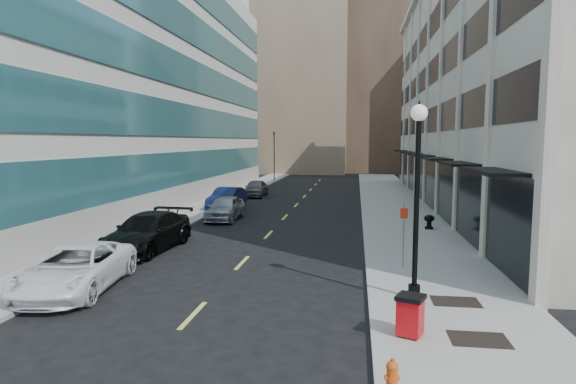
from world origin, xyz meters
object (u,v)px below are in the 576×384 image
(trash_bin, at_px, (410,314))
(urn_planter, at_px, (429,220))
(car_black_pickup, at_px, (147,232))
(car_silver_sedan, at_px, (225,208))
(sign_post, at_px, (404,227))
(car_blue_sedan, at_px, (227,198))
(car_grey_sedan, at_px, (256,188))
(car_white_van, at_px, (76,268))
(traffic_signal, at_px, (274,135))
(fire_hydrant, at_px, (392,378))
(lamppost, at_px, (417,184))

(trash_bin, bearing_deg, urn_planter, 102.61)
(car_black_pickup, bearing_deg, car_silver_sedan, 86.24)
(sign_post, bearing_deg, car_blue_sedan, 109.03)
(car_grey_sedan, distance_m, sign_post, 25.98)
(car_silver_sedan, relative_size, car_grey_sedan, 1.02)
(car_white_van, height_order, car_silver_sedan, car_silver_sedan)
(car_black_pickup, distance_m, trash_bin, 13.79)
(traffic_signal, bearing_deg, car_white_van, -88.86)
(car_blue_sedan, xyz_separation_m, urn_planter, (13.40, -7.18, -0.15))
(car_blue_sedan, relative_size, fire_hydrant, 6.19)
(car_white_van, xyz_separation_m, fire_hydrant, (9.91, -5.66, -0.24))
(car_white_van, distance_m, urn_planter, 18.17)
(car_blue_sedan, height_order, urn_planter, car_blue_sedan)
(car_white_van, relative_size, trash_bin, 5.25)
(car_silver_sedan, height_order, urn_planter, car_silver_sedan)
(car_silver_sedan, xyz_separation_m, fire_hydrant, (8.87, -20.34, -0.25))
(traffic_signal, bearing_deg, car_black_pickup, -88.95)
(car_blue_sedan, height_order, lamppost, lamppost)
(car_black_pickup, xyz_separation_m, car_silver_sedan, (1.23, 8.70, -0.07))
(traffic_signal, distance_m, trash_bin, 48.63)
(traffic_signal, relative_size, lamppost, 1.16)
(car_grey_sedan, xyz_separation_m, lamppost, (10.72, -27.25, 2.94))
(car_black_pickup, relative_size, urn_planter, 7.43)
(car_white_van, relative_size, fire_hydrant, 7.15)
(trash_bin, height_order, urn_planter, trash_bin)
(car_white_van, xyz_separation_m, car_grey_sedan, (0.29, 27.59, -0.00))
(car_white_van, height_order, urn_planter, car_white_van)
(car_grey_sedan, height_order, fire_hydrant, car_grey_sedan)
(car_black_pickup, distance_m, car_blue_sedan, 13.67)
(lamppost, bearing_deg, trash_bin, -98.48)
(trash_bin, relative_size, urn_planter, 1.33)
(trash_bin, bearing_deg, traffic_signal, 126.23)
(traffic_signal, distance_m, car_blue_sedan, 25.19)
(car_white_van, bearing_deg, car_silver_sedan, 78.96)
(car_white_van, bearing_deg, car_black_pickup, 84.81)
(fire_hydrant, bearing_deg, car_silver_sedan, 104.08)
(car_silver_sedan, bearing_deg, car_grey_sedan, 93.34)
(fire_hydrant, distance_m, trash_bin, 3.08)
(urn_planter, bearing_deg, car_grey_sedan, 130.51)
(car_silver_sedan, height_order, sign_post, sign_post)
(car_blue_sedan, relative_size, trash_bin, 4.55)
(car_blue_sedan, bearing_deg, fire_hydrant, -63.06)
(lamppost, bearing_deg, car_blue_sedan, 120.12)
(car_black_pickup, bearing_deg, trash_bin, -34.47)
(car_grey_sedan, bearing_deg, car_silver_sedan, -87.95)
(fire_hydrant, distance_m, sign_post, 9.74)
(car_blue_sedan, bearing_deg, car_silver_sedan, -70.91)
(traffic_signal, xyz_separation_m, car_white_van, (0.89, -44.34, -4.96))
(car_white_van, distance_m, car_blue_sedan, 19.65)
(traffic_signal, xyz_separation_m, car_black_pickup, (0.70, -38.36, -4.88))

